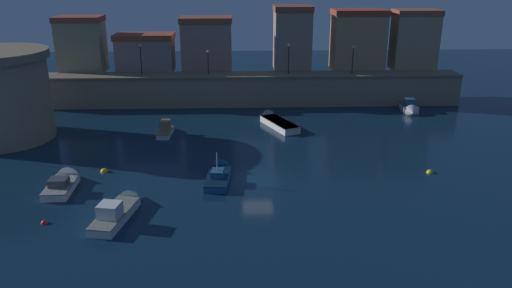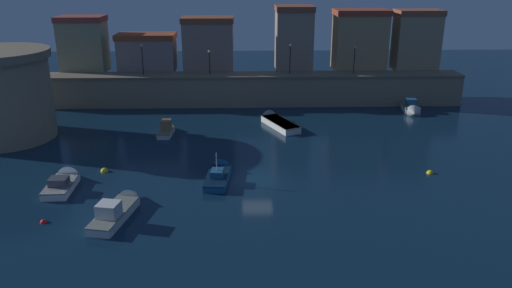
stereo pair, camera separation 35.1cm
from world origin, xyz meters
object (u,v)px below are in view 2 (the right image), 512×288
moored_boat_0 (64,181)px  moored_boat_3 (411,109)px  quay_lamp_1 (209,58)px  moored_boat_1 (119,208)px  quay_lamp_0 (142,55)px  quay_lamp_2 (290,54)px  moored_boat_4 (275,121)px  fortress_tower (0,95)px  mooring_buoy_0 (104,171)px  moored_boat_6 (167,129)px  mooring_buoy_1 (430,173)px  mooring_buoy_2 (44,222)px  quay_lamp_3 (355,55)px  moored_boat_2 (219,173)px

moored_boat_0 → moored_boat_3: 40.09m
quay_lamp_1 → moored_boat_1: 30.62m
quay_lamp_0 → moored_boat_0: size_ratio=0.72×
quay_lamp_2 → moored_boat_4: 10.82m
fortress_tower → mooring_buoy_0: bearing=-37.1°
moored_boat_1 → moored_boat_3: (29.10, 25.23, 0.04)m
fortress_tower → quay_lamp_0: 17.42m
quay_lamp_1 → moored_boat_6: bearing=-108.9°
fortress_tower → moored_boat_1: (15.40, -17.20, -4.08)m
moored_boat_3 → fortress_tower: bearing=-72.7°
mooring_buoy_1 → mooring_buoy_2: mooring_buoy_1 is taller
quay_lamp_2 → moored_boat_0: quay_lamp_2 is taller
fortress_tower → quay_lamp_1: fortress_tower is taller
quay_lamp_3 → mooring_buoy_0: quay_lamp_3 is taller
quay_lamp_1 → moored_boat_0: quay_lamp_1 is taller
quay_lamp_3 → moored_boat_6: quay_lamp_3 is taller
mooring_buoy_0 → quay_lamp_2: bearing=50.6°
quay_lamp_2 → mooring_buoy_1: (9.93, -23.05, -6.35)m
quay_lamp_1 → moored_boat_0: size_ratio=0.57×
moored_boat_1 → fortress_tower: bearing=53.0°
fortress_tower → moored_boat_3: size_ratio=2.47×
moored_boat_1 → mooring_buoy_0: moored_boat_1 is taller
quay_lamp_1 → quay_lamp_2: 10.00m
mooring_buoy_1 → fortress_tower: bearing=165.3°
fortress_tower → moored_boat_0: fortress_tower is taller
mooring_buoy_0 → moored_boat_1: bearing=-68.6°
fortress_tower → moored_boat_4: bearing=7.8°
fortress_tower → quay_lamp_0: fortress_tower is taller
moored_boat_2 → moored_boat_6: size_ratio=1.44×
moored_boat_0 → quay_lamp_3: bearing=-50.4°
quay_lamp_0 → quay_lamp_2: size_ratio=1.02×
moored_boat_0 → moored_boat_4: moored_boat_4 is taller
quay_lamp_1 → moored_boat_1: size_ratio=0.44×
moored_boat_1 → mooring_buoy_2: bearing=114.0°
quay_lamp_2 → mooring_buoy_1: 25.89m
quay_lamp_2 → moored_boat_2: size_ratio=0.62×
quay_lamp_2 → mooring_buoy_0: size_ratio=5.72×
quay_lamp_2 → moored_boat_4: bearing=-105.0°
fortress_tower → moored_boat_0: size_ratio=2.04×
moored_boat_1 → moored_boat_6: bearing=8.5°
quay_lamp_2 → quay_lamp_3: bearing=-0.0°
moored_boat_3 → mooring_buoy_0: 36.57m
fortress_tower → quay_lamp_1: (20.20, 12.54, 1.38)m
moored_boat_1 → moored_boat_6: (0.85, 18.20, 0.01)m
moored_boat_4 → moored_boat_1: bearing=125.7°
moored_boat_0 → moored_boat_2: size_ratio=0.87×
fortress_tower → moored_boat_6: 16.78m
quay_lamp_3 → moored_boat_2: quay_lamp_3 is taller
quay_lamp_1 → moored_boat_0: (-10.33, -24.71, -5.55)m
quay_lamp_3 → moored_boat_3: bearing=-35.7°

